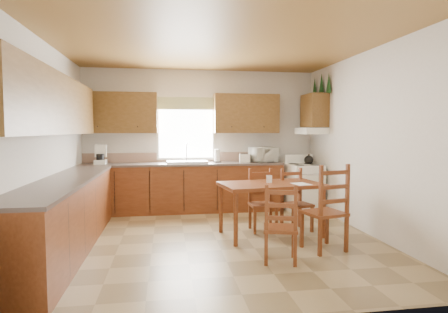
{
  "coord_description": "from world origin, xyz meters",
  "views": [
    {
      "loc": [
        -0.68,
        -5.08,
        1.53
      ],
      "look_at": [
        0.15,
        0.3,
        1.15
      ],
      "focal_mm": 30.0,
      "sensor_mm": 36.0,
      "label": 1
    }
  ],
  "objects": [
    {
      "name": "floor",
      "position": [
        0.0,
        0.0,
        0.0
      ],
      "size": [
        4.5,
        4.5,
        0.0
      ],
      "primitive_type": "plane",
      "color": "#917B52",
      "rests_on": "ground"
    },
    {
      "name": "ceiling",
      "position": [
        0.0,
        0.0,
        2.7
      ],
      "size": [
        4.5,
        4.5,
        0.0
      ],
      "primitive_type": "plane",
      "color": "olive",
      "rests_on": "floor"
    },
    {
      "name": "wall_left",
      "position": [
        -2.25,
        0.0,
        1.35
      ],
      "size": [
        4.5,
        4.5,
        0.0
      ],
      "primitive_type": "plane",
      "color": "silver",
      "rests_on": "floor"
    },
    {
      "name": "wall_right",
      "position": [
        2.25,
        0.0,
        1.35
      ],
      "size": [
        4.5,
        4.5,
        0.0
      ],
      "primitive_type": "plane",
      "color": "silver",
      "rests_on": "floor"
    },
    {
      "name": "wall_back",
      "position": [
        0.0,
        2.25,
        1.35
      ],
      "size": [
        4.5,
        4.5,
        0.0
      ],
      "primitive_type": "plane",
      "color": "silver",
      "rests_on": "floor"
    },
    {
      "name": "wall_front",
      "position": [
        0.0,
        -2.25,
        1.35
      ],
      "size": [
        4.5,
        4.5,
        0.0
      ],
      "primitive_type": "plane",
      "color": "silver",
      "rests_on": "floor"
    },
    {
      "name": "lower_cab_back",
      "position": [
        -0.38,
        1.95,
        0.44
      ],
      "size": [
        3.75,
        0.6,
        0.88
      ],
      "primitive_type": "cube",
      "color": "brown",
      "rests_on": "floor"
    },
    {
      "name": "lower_cab_left",
      "position": [
        -1.95,
        -0.15,
        0.44
      ],
      "size": [
        0.6,
        3.6,
        0.88
      ],
      "primitive_type": "cube",
      "color": "brown",
      "rests_on": "floor"
    },
    {
      "name": "counter_back",
      "position": [
        -0.38,
        1.95,
        0.9
      ],
      "size": [
        3.75,
        0.63,
        0.04
      ],
      "primitive_type": "cube",
      "color": "#524540",
      "rests_on": "lower_cab_back"
    },
    {
      "name": "counter_left",
      "position": [
        -1.95,
        -0.15,
        0.9
      ],
      "size": [
        0.63,
        3.6,
        0.04
      ],
      "primitive_type": "cube",
      "color": "#524540",
      "rests_on": "lower_cab_left"
    },
    {
      "name": "backsplash",
      "position": [
        -0.38,
        2.24,
        1.01
      ],
      "size": [
        3.75,
        0.01,
        0.18
      ],
      "primitive_type": "cube",
      "color": "#93725F",
      "rests_on": "counter_back"
    },
    {
      "name": "upper_cab_back_left",
      "position": [
        -1.55,
        2.08,
        1.85
      ],
      "size": [
        1.41,
        0.33,
        0.75
      ],
      "primitive_type": "cube",
      "color": "brown",
      "rests_on": "wall_back"
    },
    {
      "name": "upper_cab_back_right",
      "position": [
        0.86,
        2.08,
        1.85
      ],
      "size": [
        1.25,
        0.33,
        0.75
      ],
      "primitive_type": "cube",
      "color": "brown",
      "rests_on": "wall_back"
    },
    {
      "name": "upper_cab_left",
      "position": [
        -2.08,
        -0.15,
        1.85
      ],
      "size": [
        0.33,
        3.6,
        0.75
      ],
      "primitive_type": "cube",
      "color": "brown",
      "rests_on": "wall_left"
    },
    {
      "name": "upper_cab_stove",
      "position": [
        2.08,
        1.65,
        1.9
      ],
      "size": [
        0.33,
        0.62,
        0.62
      ],
      "primitive_type": "cube",
      "color": "brown",
      "rests_on": "wall_right"
    },
    {
      "name": "range_hood",
      "position": [
        2.03,
        1.65,
        1.52
      ],
      "size": [
        0.44,
        0.62,
        0.12
      ],
      "primitive_type": "cube",
      "color": "white",
      "rests_on": "wall_right"
    },
    {
      "name": "window_frame",
      "position": [
        -0.3,
        2.22,
        1.55
      ],
      "size": [
        1.13,
        0.02,
        1.18
      ],
      "primitive_type": "cube",
      "color": "white",
      "rests_on": "wall_back"
    },
    {
      "name": "window_pane",
      "position": [
        -0.3,
        2.21,
        1.55
      ],
      "size": [
        1.05,
        0.01,
        1.1
      ],
      "primitive_type": "cube",
      "color": "white",
      "rests_on": "wall_back"
    },
    {
      "name": "window_valance",
      "position": [
        -0.3,
        2.19,
        2.05
      ],
      "size": [
        1.19,
        0.01,
        0.24
      ],
      "primitive_type": "cube",
      "color": "#557135",
      "rests_on": "wall_back"
    },
    {
      "name": "sink_basin",
      "position": [
        -0.3,
        1.95,
        0.94
      ],
      "size": [
        0.75,
        0.45,
        0.04
      ],
      "primitive_type": "cube",
      "color": "silver",
      "rests_on": "counter_back"
    },
    {
      "name": "pine_decal_a",
      "position": [
        2.21,
        1.33,
        2.38
      ],
      "size": [
        0.22,
        0.22,
        0.36
      ],
      "primitive_type": "cone",
      "color": "#16411B",
      "rests_on": "wall_right"
    },
    {
      "name": "pine_decal_b",
      "position": [
        2.21,
        1.65,
        2.42
      ],
      "size": [
        0.22,
        0.22,
        0.36
      ],
      "primitive_type": "cone",
      "color": "#16411B",
      "rests_on": "wall_right"
    },
    {
      "name": "pine_decal_c",
      "position": [
        2.21,
        1.97,
        2.38
      ],
      "size": [
        0.22,
        0.22,
        0.36
      ],
      "primitive_type": "cone",
      "color": "#16411B",
      "rests_on": "wall_right"
    },
    {
      "name": "stove",
      "position": [
        1.88,
        1.61,
        0.44
      ],
      "size": [
        0.64,
        0.66,
        0.87
      ],
      "primitive_type": "cube",
      "rotation": [
        0.0,
        0.0,
        0.09
      ],
      "color": "white",
      "rests_on": "floor"
    },
    {
      "name": "coffeemaker",
      "position": [
        -1.86,
        1.93,
        1.09
      ],
      "size": [
        0.28,
        0.3,
        0.35
      ],
      "primitive_type": "cube",
      "rotation": [
        0.0,
        0.0,
        0.35
      ],
      "color": "white",
      "rests_on": "counter_back"
    },
    {
      "name": "paper_towel",
      "position": [
        0.28,
        1.99,
        1.05
      ],
      "size": [
        0.12,
        0.12,
        0.25
      ],
      "primitive_type": "cylinder",
      "rotation": [
        0.0,
        0.0,
        -0.09
      ],
      "color": "white",
      "rests_on": "counter_back"
    },
    {
      "name": "toaster",
      "position": [
        0.8,
        1.91,
        1.0
      ],
      "size": [
        0.21,
        0.14,
        0.16
      ],
      "primitive_type": "cube",
      "rotation": [
        0.0,
        0.0,
        -0.09
      ],
      "color": "white",
      "rests_on": "counter_back"
    },
    {
      "name": "microwave",
      "position": [
        1.19,
        1.95,
        1.06
      ],
      "size": [
        0.56,
        0.48,
        0.28
      ],
      "primitive_type": "imported",
      "rotation": [
        0.0,
        0.0,
        0.33
      ],
      "color": "white",
      "rests_on": "counter_back"
    },
    {
      "name": "dining_table",
      "position": [
        0.82,
        0.13,
        0.38
      ],
      "size": [
        1.53,
        1.01,
        0.77
      ],
      "primitive_type": "cube",
      "rotation": [
        0.0,
        0.0,
        0.14
      ],
      "color": "brown",
      "rests_on": "floor"
    },
    {
      "name": "chair_near_left",
      "position": [
        0.62,
        -0.95,
        0.46
      ],
      "size": [
        0.47,
        0.45,
        0.91
      ],
      "primitive_type": "cube",
      "rotation": [
        0.0,
        0.0,
        2.87
      ],
      "color": "brown",
      "rests_on": "floor"
    },
    {
      "name": "chair_near_right",
      "position": [
        1.3,
        -0.62,
        0.55
      ],
      "size": [
        0.56,
        0.54,
        1.1
      ],
      "primitive_type": "cube",
      "rotation": [
        0.0,
        0.0,
        3.39
      ],
      "color": "brown",
      "rests_on": "floor"
    },
    {
      "name": "chair_far_left",
      "position": [
        0.76,
        0.39,
        0.47
      ],
      "size": [
        0.39,
        0.38,
        0.93
      ],
      "primitive_type": "cube",
      "rotation": [
        0.0,
        0.0,
        0.01
      ],
      "color": "brown",
      "rests_on": "floor"
    },
    {
      "name": "chair_far_right",
      "position": [
        1.27,
        0.31,
        0.47
      ],
      "size": [
        0.47,
        0.46,
        0.94
      ],
      "primitive_type": "cube",
      "rotation": [
        0.0,
        0.0,
        0.25
      ],
      "color": "brown",
      "rests_on": "floor"
    },
    {
      "name": "table_paper",
      "position": [
        1.21,
        -0.03,
        0.77
      ],
      "size": [
        0.26,
        0.31,
        0.0
      ],
      "primitive_type": "cube",
      "rotation": [
        0.0,
        0.0,
        0.2
      ],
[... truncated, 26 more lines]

